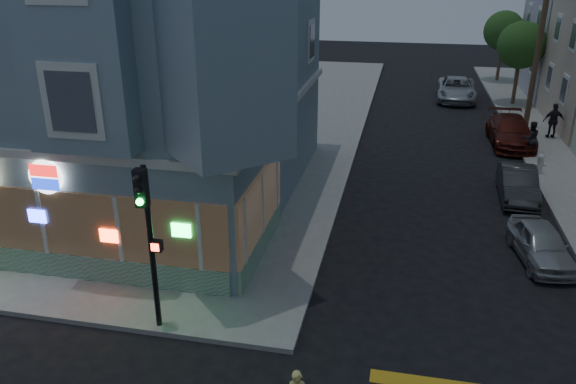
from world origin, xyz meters
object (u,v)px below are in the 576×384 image
(street_tree_far, at_px, (504,31))
(parked_car_a, at_px, (541,244))
(traffic_signal, at_px, (147,223))
(street_tree_near, at_px, (521,45))
(utility_pole, at_px, (539,44))
(parked_car_c, at_px, (511,131))
(pedestrian_b, at_px, (554,121))
(pedestrian_a, at_px, (531,138))
(parked_car_d, at_px, (456,89))
(fire_hydrant, at_px, (540,163))
(parked_car_b, at_px, (518,184))

(street_tree_far, bearing_deg, parked_car_a, -94.62)
(traffic_signal, bearing_deg, street_tree_near, 64.14)
(utility_pole, height_order, parked_car_c, utility_pole)
(pedestrian_b, bearing_deg, traffic_signal, 45.87)
(pedestrian_a, relative_size, parked_car_d, 0.31)
(parked_car_c, bearing_deg, fire_hydrant, -83.51)
(street_tree_far, bearing_deg, parked_car_c, -95.03)
(street_tree_near, relative_size, fire_hydrant, 5.96)
(parked_car_b, xyz_separation_m, traffic_signal, (-10.51, -11.27, 2.50))
(pedestrian_b, bearing_deg, street_tree_near, -94.08)
(street_tree_near, bearing_deg, parked_car_b, -97.91)
(pedestrian_b, height_order, traffic_signal, traffic_signal)
(parked_car_d, bearing_deg, street_tree_near, -11.98)
(traffic_signal, distance_m, fire_hydrant, 18.68)
(utility_pole, bearing_deg, pedestrian_b, -60.04)
(parked_car_b, bearing_deg, fire_hydrant, 66.54)
(pedestrian_a, relative_size, parked_car_b, 0.43)
(pedestrian_b, xyz_separation_m, parked_car_d, (-4.40, 8.65, -0.32))
(traffic_signal, bearing_deg, parked_car_d, 71.09)
(parked_car_b, relative_size, traffic_signal, 0.87)
(utility_pole, distance_m, parked_car_c, 5.25)
(pedestrian_b, bearing_deg, pedestrian_a, 52.68)
(parked_car_c, height_order, traffic_signal, traffic_signal)
(pedestrian_b, distance_m, parked_car_d, 9.71)
(street_tree_near, xyz_separation_m, street_tree_far, (0.00, 8.00, 0.00))
(utility_pole, bearing_deg, parked_car_a, -97.97)
(utility_pole, relative_size, parked_car_c, 1.80)
(parked_car_a, height_order, parked_car_d, parked_car_d)
(pedestrian_a, height_order, fire_hydrant, pedestrian_a)
(street_tree_near, bearing_deg, pedestrian_a, -94.67)
(pedestrian_a, height_order, pedestrian_b, pedestrian_b)
(parked_car_b, height_order, parked_car_c, parked_car_c)
(parked_car_a, height_order, fire_hydrant, parked_car_a)
(parked_car_b, relative_size, parked_car_c, 0.77)
(parked_car_b, relative_size, fire_hydrant, 4.32)
(pedestrian_b, bearing_deg, parked_car_a, 67.13)
(utility_pole, bearing_deg, street_tree_near, 88.09)
(traffic_signal, bearing_deg, parked_car_a, 29.13)
(street_tree_near, xyz_separation_m, pedestrian_a, (-0.90, -11.02, -2.95))
(street_tree_far, xyz_separation_m, parked_car_c, (-1.50, -17.05, -3.21))
(parked_car_d, bearing_deg, pedestrian_a, -74.96)
(parked_car_a, bearing_deg, pedestrian_b, 69.38)
(parked_car_b, bearing_deg, parked_car_d, 96.62)
(fire_hydrant, bearing_deg, street_tree_near, 86.23)
(parked_car_a, distance_m, fire_hydrant, 8.23)
(utility_pole, distance_m, street_tree_far, 14.03)
(pedestrian_b, relative_size, parked_car_c, 0.37)
(pedestrian_a, height_order, traffic_signal, traffic_signal)
(parked_car_b, bearing_deg, parked_car_a, -88.81)
(street_tree_far, relative_size, parked_car_a, 1.53)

